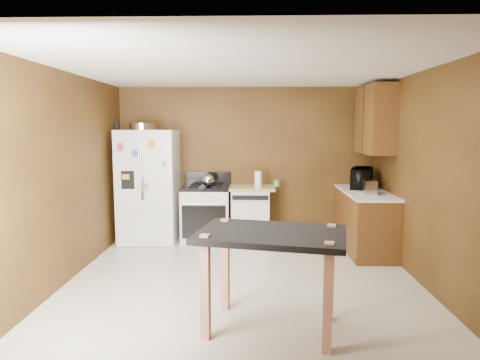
{
  "coord_description": "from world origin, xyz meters",
  "views": [
    {
      "loc": [
        0.1,
        -4.89,
        1.84
      ],
      "look_at": [
        -0.06,
        0.85,
        1.13
      ],
      "focal_mm": 32.0,
      "sensor_mm": 36.0,
      "label": 1
    }
  ],
  "objects_px": {
    "refrigerator": "(149,186)",
    "dishwasher": "(250,213)",
    "pen_cup": "(117,126)",
    "green_canister": "(277,183)",
    "toaster": "(370,187)",
    "paper_towel": "(258,179)",
    "roasting_pan": "(143,127)",
    "kettle": "(208,180)",
    "island": "(271,246)",
    "microwave": "(362,179)",
    "gas_range": "(206,213)"
  },
  "relations": [
    {
      "from": "pen_cup",
      "to": "paper_towel",
      "type": "xyz_separation_m",
      "value": [
        2.21,
        0.09,
        -0.84
      ]
    },
    {
      "from": "island",
      "to": "toaster",
      "type": "bearing_deg",
      "value": 56.83
    },
    {
      "from": "kettle",
      "to": "refrigerator",
      "type": "bearing_deg",
      "value": 179.18
    },
    {
      "from": "refrigerator",
      "to": "gas_range",
      "type": "distance_m",
      "value": 1.01
    },
    {
      "from": "kettle",
      "to": "gas_range",
      "type": "relative_size",
      "value": 0.18
    },
    {
      "from": "pen_cup",
      "to": "toaster",
      "type": "relative_size",
      "value": 0.42
    },
    {
      "from": "roasting_pan",
      "to": "pen_cup",
      "type": "xyz_separation_m",
      "value": [
        -0.39,
        -0.06,
        0.0
      ]
    },
    {
      "from": "pen_cup",
      "to": "dishwasher",
      "type": "relative_size",
      "value": 0.13
    },
    {
      "from": "pen_cup",
      "to": "refrigerator",
      "type": "distance_m",
      "value": 1.06
    },
    {
      "from": "toaster",
      "to": "gas_range",
      "type": "height_order",
      "value": "gas_range"
    },
    {
      "from": "pen_cup",
      "to": "dishwasher",
      "type": "height_order",
      "value": "pen_cup"
    },
    {
      "from": "paper_towel",
      "to": "toaster",
      "type": "xyz_separation_m",
      "value": [
        1.57,
        -0.7,
        -0.02
      ]
    },
    {
      "from": "kettle",
      "to": "microwave",
      "type": "height_order",
      "value": "microwave"
    },
    {
      "from": "dishwasher",
      "to": "microwave",
      "type": "bearing_deg",
      "value": -7.0
    },
    {
      "from": "green_canister",
      "to": "refrigerator",
      "type": "relative_size",
      "value": 0.06
    },
    {
      "from": "green_canister",
      "to": "microwave",
      "type": "distance_m",
      "value": 1.33
    },
    {
      "from": "pen_cup",
      "to": "microwave",
      "type": "height_order",
      "value": "pen_cup"
    },
    {
      "from": "roasting_pan",
      "to": "dishwasher",
      "type": "height_order",
      "value": "roasting_pan"
    },
    {
      "from": "roasting_pan",
      "to": "kettle",
      "type": "relative_size",
      "value": 2.09
    },
    {
      "from": "pen_cup",
      "to": "green_canister",
      "type": "xyz_separation_m",
      "value": [
        2.51,
        0.21,
        -0.92
      ]
    },
    {
      "from": "refrigerator",
      "to": "dishwasher",
      "type": "relative_size",
      "value": 2.02
    },
    {
      "from": "dishwasher",
      "to": "toaster",
      "type": "bearing_deg",
      "value": -25.24
    },
    {
      "from": "toaster",
      "to": "island",
      "type": "bearing_deg",
      "value": -118.83
    },
    {
      "from": "paper_towel",
      "to": "dishwasher",
      "type": "bearing_deg",
      "value": 142.13
    },
    {
      "from": "paper_towel",
      "to": "dishwasher",
      "type": "xyz_separation_m",
      "value": [
        -0.12,
        0.09,
        -0.57
      ]
    },
    {
      "from": "green_canister",
      "to": "pen_cup",
      "type": "bearing_deg",
      "value": -175.19
    },
    {
      "from": "kettle",
      "to": "paper_towel",
      "type": "distance_m",
      "value": 0.8
    },
    {
      "from": "island",
      "to": "paper_towel",
      "type": "bearing_deg",
      "value": 91.44
    },
    {
      "from": "microwave",
      "to": "dishwasher",
      "type": "xyz_separation_m",
      "value": [
        -1.73,
        0.21,
        -0.6
      ]
    },
    {
      "from": "paper_towel",
      "to": "island",
      "type": "relative_size",
      "value": 0.18
    },
    {
      "from": "roasting_pan",
      "to": "kettle",
      "type": "distance_m",
      "value": 1.32
    },
    {
      "from": "kettle",
      "to": "island",
      "type": "height_order",
      "value": "kettle"
    },
    {
      "from": "paper_towel",
      "to": "refrigerator",
      "type": "relative_size",
      "value": 0.14
    },
    {
      "from": "paper_towel",
      "to": "gas_range",
      "type": "xyz_separation_m",
      "value": [
        -0.84,
        0.07,
        -0.56
      ]
    },
    {
      "from": "roasting_pan",
      "to": "paper_towel",
      "type": "bearing_deg",
      "value": 0.89
    },
    {
      "from": "roasting_pan",
      "to": "toaster",
      "type": "height_order",
      "value": "roasting_pan"
    },
    {
      "from": "kettle",
      "to": "green_canister",
      "type": "height_order",
      "value": "kettle"
    },
    {
      "from": "island",
      "to": "dishwasher",
      "type": "bearing_deg",
      "value": 93.66
    },
    {
      "from": "green_canister",
      "to": "island",
      "type": "xyz_separation_m",
      "value": [
        -0.23,
        -3.11,
        -0.16
      ]
    },
    {
      "from": "paper_towel",
      "to": "microwave",
      "type": "bearing_deg",
      "value": -4.17
    },
    {
      "from": "roasting_pan",
      "to": "island",
      "type": "xyz_separation_m",
      "value": [
        1.89,
        -2.96,
        -1.08
      ]
    },
    {
      "from": "roasting_pan",
      "to": "island",
      "type": "height_order",
      "value": "roasting_pan"
    },
    {
      "from": "green_canister",
      "to": "island",
      "type": "relative_size",
      "value": 0.07
    },
    {
      "from": "paper_towel",
      "to": "microwave",
      "type": "relative_size",
      "value": 0.48
    },
    {
      "from": "microwave",
      "to": "island",
      "type": "xyz_separation_m",
      "value": [
        -1.53,
        -2.87,
        -0.27
      ]
    },
    {
      "from": "toaster",
      "to": "dishwasher",
      "type": "relative_size",
      "value": 0.31
    },
    {
      "from": "refrigerator",
      "to": "dishwasher",
      "type": "height_order",
      "value": "refrigerator"
    },
    {
      "from": "gas_range",
      "to": "dishwasher",
      "type": "relative_size",
      "value": 1.24
    },
    {
      "from": "roasting_pan",
      "to": "microwave",
      "type": "distance_m",
      "value": 3.51
    },
    {
      "from": "green_canister",
      "to": "island",
      "type": "bearing_deg",
      "value": -94.17
    }
  ]
}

